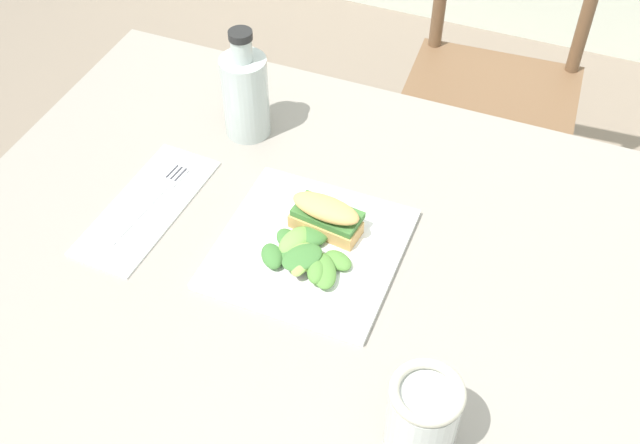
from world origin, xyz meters
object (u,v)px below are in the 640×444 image
(chair_wooden_far, at_px, (492,90))
(mason_jar_iced_tea, at_px, (422,418))
(fork_on_napkin, at_px, (154,198))
(dining_table, at_px, (338,333))
(bottle_cold_brew, at_px, (246,98))
(sandwich_half_front, at_px, (326,215))
(plate_lunch, at_px, (309,248))

(chair_wooden_far, relative_size, mason_jar_iced_tea, 7.69)
(fork_on_napkin, height_order, mason_jar_iced_tea, mason_jar_iced_tea)
(dining_table, bearing_deg, chair_wooden_far, 86.75)
(chair_wooden_far, bearing_deg, bottle_cold_brew, -114.71)
(dining_table, relative_size, sandwich_half_front, 10.93)
(dining_table, distance_m, mason_jar_iced_tea, 0.32)
(plate_lunch, relative_size, mason_jar_iced_tea, 2.23)
(plate_lunch, bearing_deg, sandwich_half_front, 76.15)
(chair_wooden_far, height_order, plate_lunch, chair_wooden_far)
(sandwich_half_front, distance_m, fork_on_napkin, 0.27)
(plate_lunch, bearing_deg, chair_wooden_far, 82.85)
(dining_table, bearing_deg, sandwich_half_front, 125.09)
(fork_on_napkin, bearing_deg, plate_lunch, -1.32)
(fork_on_napkin, xyz_separation_m, bottle_cold_brew, (0.06, 0.20, 0.06))
(plate_lunch, distance_m, sandwich_half_front, 0.05)
(mason_jar_iced_tea, bearing_deg, chair_wooden_far, 96.33)
(dining_table, xyz_separation_m, chair_wooden_far, (0.05, 0.89, -0.16))
(fork_on_napkin, bearing_deg, mason_jar_iced_tea, -25.32)
(fork_on_napkin, bearing_deg, bottle_cold_brew, 72.74)
(dining_table, distance_m, plate_lunch, 0.15)
(fork_on_napkin, height_order, bottle_cold_brew, bottle_cold_brew)
(dining_table, bearing_deg, plate_lunch, 152.91)
(chair_wooden_far, bearing_deg, fork_on_napkin, -113.04)
(chair_wooden_far, distance_m, plate_lunch, 0.92)
(bottle_cold_brew, bearing_deg, dining_table, -43.11)
(chair_wooden_far, height_order, mason_jar_iced_tea, chair_wooden_far)
(chair_wooden_far, relative_size, bottle_cold_brew, 4.58)
(plate_lunch, distance_m, mason_jar_iced_tea, 0.32)
(dining_table, height_order, sandwich_half_front, sandwich_half_front)
(dining_table, relative_size, chair_wooden_far, 1.36)
(dining_table, height_order, mason_jar_iced_tea, mason_jar_iced_tea)
(dining_table, height_order, chair_wooden_far, chair_wooden_far)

